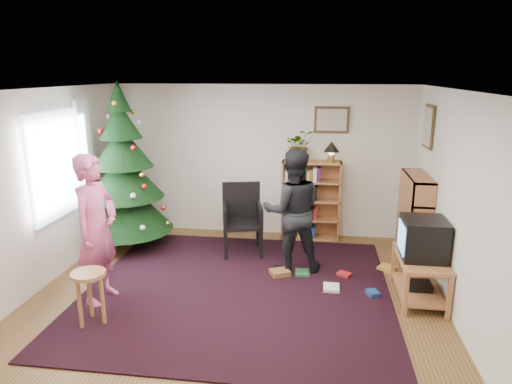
# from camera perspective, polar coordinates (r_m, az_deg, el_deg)

# --- Properties ---
(floor) EXTENTS (5.00, 5.00, 0.00)m
(floor) POSITION_cam_1_polar(r_m,az_deg,el_deg) (5.68, -2.81, -13.52)
(floor) COLOR brown
(floor) RESTS_ON ground
(ceiling) EXTENTS (5.00, 5.00, 0.00)m
(ceiling) POSITION_cam_1_polar(r_m,az_deg,el_deg) (5.00, -3.18, 12.57)
(ceiling) COLOR white
(ceiling) RESTS_ON wall_back
(wall_back) EXTENTS (5.00, 0.02, 2.50)m
(wall_back) POSITION_cam_1_polar(r_m,az_deg,el_deg) (7.61, 0.50, 3.89)
(wall_back) COLOR silver
(wall_back) RESTS_ON floor
(wall_front) EXTENTS (5.00, 0.02, 2.50)m
(wall_front) POSITION_cam_1_polar(r_m,az_deg,el_deg) (2.96, -12.27, -14.78)
(wall_front) COLOR silver
(wall_front) RESTS_ON floor
(wall_left) EXTENTS (0.02, 5.00, 2.50)m
(wall_left) POSITION_cam_1_polar(r_m,az_deg,el_deg) (6.17, -26.47, -0.31)
(wall_left) COLOR silver
(wall_left) RESTS_ON floor
(wall_right) EXTENTS (0.02, 5.00, 2.50)m
(wall_right) POSITION_cam_1_polar(r_m,az_deg,el_deg) (5.35, 24.38, -2.22)
(wall_right) COLOR silver
(wall_right) RESTS_ON floor
(rug) EXTENTS (3.80, 3.60, 0.02)m
(rug) POSITION_cam_1_polar(r_m,az_deg,el_deg) (5.94, -2.28, -12.08)
(rug) COLOR black
(rug) RESTS_ON floor
(window_pane) EXTENTS (0.04, 1.20, 1.40)m
(window_pane) POSITION_cam_1_polar(r_m,az_deg,el_deg) (6.59, -23.64, 3.13)
(window_pane) COLOR silver
(window_pane) RESTS_ON wall_left
(curtain) EXTENTS (0.06, 0.35, 1.60)m
(curtain) POSITION_cam_1_polar(r_m,az_deg,el_deg) (7.16, -20.51, 4.30)
(curtain) COLOR silver
(curtain) RESTS_ON wall_left
(picture_back) EXTENTS (0.55, 0.03, 0.42)m
(picture_back) POSITION_cam_1_polar(r_m,az_deg,el_deg) (7.42, 9.44, 8.89)
(picture_back) COLOR #4C3319
(picture_back) RESTS_ON wall_back
(picture_right) EXTENTS (0.03, 0.50, 0.60)m
(picture_right) POSITION_cam_1_polar(r_m,az_deg,el_deg) (6.87, 20.79, 7.66)
(picture_right) COLOR #4C3319
(picture_right) RESTS_ON wall_right
(christmas_tree) EXTENTS (1.42, 1.42, 2.58)m
(christmas_tree) POSITION_cam_1_polar(r_m,az_deg,el_deg) (7.31, -16.14, 1.44)
(christmas_tree) COLOR #3F2816
(christmas_tree) RESTS_ON rug
(bookshelf_back) EXTENTS (0.95, 0.30, 1.30)m
(bookshelf_back) POSITION_cam_1_polar(r_m,az_deg,el_deg) (7.53, 6.86, -0.92)
(bookshelf_back) COLOR #B46D40
(bookshelf_back) RESTS_ON floor
(bookshelf_right) EXTENTS (0.30, 0.95, 1.30)m
(bookshelf_right) POSITION_cam_1_polar(r_m,az_deg,el_deg) (6.88, 19.14, -3.18)
(bookshelf_right) COLOR #B46D40
(bookshelf_right) RESTS_ON floor
(tv_stand) EXTENTS (0.53, 0.96, 0.55)m
(tv_stand) POSITION_cam_1_polar(r_m,az_deg,el_deg) (5.94, 19.78, -9.60)
(tv_stand) COLOR #B46D40
(tv_stand) RESTS_ON floor
(crt_tv) EXTENTS (0.50, 0.54, 0.47)m
(crt_tv) POSITION_cam_1_polar(r_m,az_deg,el_deg) (5.77, 20.14, -5.45)
(crt_tv) COLOR black
(crt_tv) RESTS_ON tv_stand
(armchair) EXTENTS (0.69, 0.70, 1.06)m
(armchair) POSITION_cam_1_polar(r_m,az_deg,el_deg) (6.96, -1.57, -2.91)
(armchair) COLOR black
(armchair) RESTS_ON rug
(stool) EXTENTS (0.37, 0.37, 0.62)m
(stool) POSITION_cam_1_polar(r_m,az_deg,el_deg) (5.33, -20.12, -10.75)
(stool) COLOR #B46D40
(stool) RESTS_ON floor
(person_standing) EXTENTS (0.55, 0.73, 1.80)m
(person_standing) POSITION_cam_1_polar(r_m,az_deg,el_deg) (5.68, -19.33, -4.44)
(person_standing) COLOR #D05385
(person_standing) RESTS_ON rug
(person_by_chair) EXTENTS (0.94, 0.80, 1.71)m
(person_by_chair) POSITION_cam_1_polar(r_m,az_deg,el_deg) (6.23, 4.57, -2.40)
(person_by_chair) COLOR black
(person_by_chair) RESTS_ON rug
(potted_plant) EXTENTS (0.53, 0.49, 0.51)m
(potted_plant) POSITION_cam_1_polar(r_m,az_deg,el_deg) (7.34, 5.50, 5.83)
(potted_plant) COLOR gray
(potted_plant) RESTS_ON bookshelf_back
(table_lamp) EXTENTS (0.24, 0.24, 0.33)m
(table_lamp) POSITION_cam_1_polar(r_m,az_deg,el_deg) (7.34, 9.41, 5.44)
(table_lamp) COLOR #A57F33
(table_lamp) RESTS_ON bookshelf_back
(floor_clutter) EXTENTS (1.68, 1.00, 0.08)m
(floor_clutter) POSITION_cam_1_polar(r_m,az_deg,el_deg) (6.26, 9.97, -10.50)
(floor_clutter) COLOR #A51E19
(floor_clutter) RESTS_ON rug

